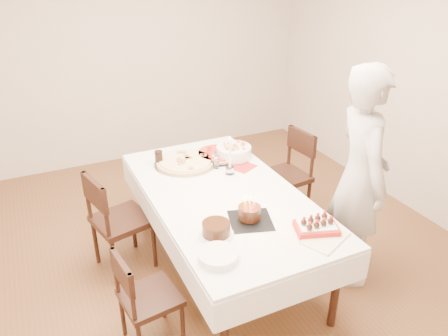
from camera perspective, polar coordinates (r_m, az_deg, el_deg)
name	(u,v)px	position (r m, az deg, el deg)	size (l,w,h in m)	color
floor	(219,259)	(4.04, -0.68, -11.81)	(5.00, 5.00, 0.00)	brown
wall_back	(134,55)	(5.66, -11.72, 14.27)	(4.50, 0.04, 2.70)	beige
wall_right	(430,84)	(4.72, 25.31, 9.89)	(0.04, 5.00, 2.70)	beige
dining_table	(224,231)	(3.73, 0.00, -8.29)	(1.14, 2.14, 0.75)	white
chair_right_savory	(284,177)	(4.43, 7.84, -1.12)	(0.47, 0.47, 0.93)	black
chair_left_savory	(122,220)	(3.81, -13.21, -6.68)	(0.47, 0.47, 0.93)	black
chair_left_dessert	(150,298)	(3.13, -9.64, -16.34)	(0.40, 0.40, 0.79)	black
person	(360,178)	(3.58, 17.31, -1.27)	(0.66, 0.43, 1.82)	#B4AFA9
pizza_white	(185,162)	(4.00, -5.07, 0.79)	(0.58, 0.58, 0.04)	beige
pizza_pepperoni	(218,154)	(4.14, -0.75, 1.81)	(0.46, 0.46, 0.04)	red
red_placemat	(242,166)	(3.96, 2.36, 0.20)	(0.21, 0.21, 0.01)	#B21E1E
pasta_bowl	(234,152)	(4.10, 1.28, 2.12)	(0.33, 0.33, 0.11)	white
taper_candle	(230,156)	(3.75, 0.78, 1.64)	(0.08, 0.08, 0.35)	white
shaker_pair	(217,162)	(3.89, -0.98, 0.76)	(0.10, 0.10, 0.12)	white
cola_glass	(159,158)	(4.01, -8.51, 1.33)	(0.07, 0.07, 0.13)	black
layer_cake	(216,229)	(3.01, -1.05, -7.98)	(0.25, 0.25, 0.10)	#32190C
cake_board	(250,221)	(3.19, 3.48, -6.90)	(0.30, 0.30, 0.01)	black
birthday_cake	(250,209)	(3.16, 3.35, -5.30)	(0.17, 0.17, 0.16)	#3A1E0F
strawberry_box	(317,227)	(3.12, 12.00, -7.55)	(0.29, 0.19, 0.07)	#AC1B13
box_lid	(325,239)	(3.08, 13.06, -9.01)	(0.32, 0.22, 0.03)	beige
plate_stack	(218,256)	(2.81, -0.75, -11.43)	(0.26, 0.26, 0.05)	white
china_plate	(223,255)	(2.86, -0.11, -11.25)	(0.20, 0.20, 0.01)	white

